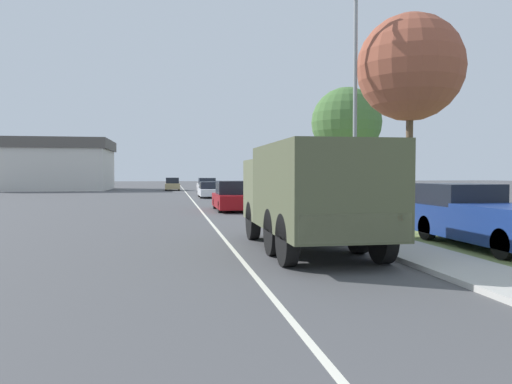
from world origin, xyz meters
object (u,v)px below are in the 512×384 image
at_px(car_third_ahead, 207,186).
at_px(car_fourth_ahead, 172,185).
at_px(car_second_ahead, 209,190).
at_px(car_nearest_ahead, 232,197).
at_px(pickup_truck, 484,217).
at_px(military_truck, 310,191).
at_px(lamp_post, 350,92).

xyz_separation_m(car_third_ahead, car_fourth_ahead, (-3.56, 8.50, -0.02)).
bearing_deg(car_second_ahead, car_fourth_ahead, 99.39).
bearing_deg(car_fourth_ahead, car_nearest_ahead, -84.66).
relative_size(car_third_ahead, pickup_truck, 0.88).
distance_m(military_truck, lamp_post, 5.68).
bearing_deg(pickup_truck, military_truck, 177.74).
distance_m(car_second_ahead, car_third_ahead, 9.92).
distance_m(car_second_ahead, lamp_post, 26.66).
relative_size(military_truck, lamp_post, 0.84).
relative_size(car_nearest_ahead, lamp_post, 0.58).
relative_size(car_fourth_ahead, pickup_truck, 0.75).
distance_m(car_third_ahead, lamp_post, 36.38).
bearing_deg(lamp_post, car_nearest_ahead, 104.51).
relative_size(military_truck, car_fourth_ahead, 1.71).
height_order(military_truck, car_nearest_ahead, military_truck).
height_order(pickup_truck, lamp_post, lamp_post).
distance_m(military_truck, car_third_ahead, 39.89).
bearing_deg(car_second_ahead, car_third_ahead, 87.01).
relative_size(military_truck, pickup_truck, 1.28).
xyz_separation_m(car_second_ahead, car_fourth_ahead, (-3.04, 18.41, 0.07)).
bearing_deg(pickup_truck, car_nearest_ahead, 109.61).
height_order(car_nearest_ahead, lamp_post, lamp_post).
bearing_deg(pickup_truck, car_fourth_ahead, 99.90).
distance_m(car_third_ahead, car_fourth_ahead, 9.22).
height_order(car_fourth_ahead, lamp_post, lamp_post).
bearing_deg(car_third_ahead, lamp_post, -86.17).
bearing_deg(car_third_ahead, pickup_truck, -83.00).
xyz_separation_m(military_truck, lamp_post, (2.54, 3.83, 3.34)).
bearing_deg(lamp_post, pickup_truck, -58.12).
bearing_deg(car_nearest_ahead, military_truck, -88.87).
distance_m(military_truck, car_nearest_ahead, 14.82).
xyz_separation_m(car_nearest_ahead, pickup_truck, (5.34, -14.99, 0.11)).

